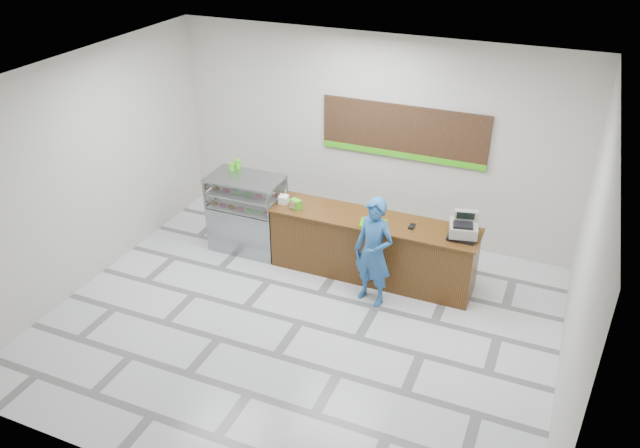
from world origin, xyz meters
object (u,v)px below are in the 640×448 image
at_px(customer, 374,252).
at_px(cash_register, 463,228).
at_px(sales_counter, 372,248).
at_px(display_case, 247,213).
at_px(serving_tray, 373,223).

bearing_deg(customer, cash_register, 44.06).
height_order(sales_counter, cash_register, cash_register).
relative_size(display_case, customer, 0.78).
distance_m(sales_counter, customer, 0.74).
xyz_separation_m(cash_register, serving_tray, (-1.31, -0.15, -0.13)).
relative_size(serving_tray, customer, 0.26).
distance_m(display_case, cash_register, 3.61).
relative_size(cash_register, serving_tray, 1.11).
distance_m(serving_tray, customer, 0.54).
distance_m(sales_counter, serving_tray, 0.55).
height_order(cash_register, customer, customer).
bearing_deg(display_case, cash_register, 0.12).
bearing_deg(cash_register, display_case, 167.63).
distance_m(display_case, customer, 2.52).
xyz_separation_m(sales_counter, cash_register, (1.36, 0.01, 0.65)).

